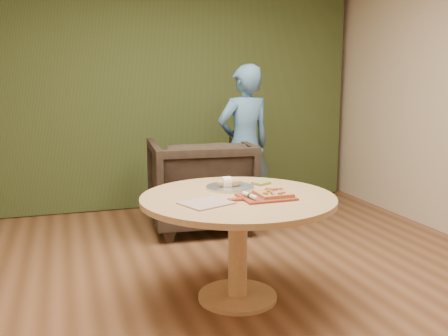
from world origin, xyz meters
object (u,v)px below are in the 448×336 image
at_px(flatbread_pizza, 273,193).
at_px(bread_roll, 229,182).
at_px(armchair, 200,179).
at_px(pedestal_table, 238,216).
at_px(pizza_paddle, 265,197).
at_px(cutlery_roll, 250,196).
at_px(person_standing, 244,145).
at_px(serving_tray, 230,187).

relative_size(flatbread_pizza, bread_roll, 1.16).
distance_m(flatbread_pizza, armchair, 1.87).
height_order(flatbread_pizza, armchair, armchair).
xyz_separation_m(pedestal_table, pizza_paddle, (0.15, -0.12, 0.15)).
relative_size(cutlery_roll, armchair, 0.19).
bearing_deg(flatbread_pizza, pedestal_table, 152.38).
bearing_deg(flatbread_pizza, armchair, 90.25).
distance_m(cutlery_roll, bread_roll, 0.39).
bearing_deg(pizza_paddle, cutlery_roll, -170.89).
height_order(pizza_paddle, bread_roll, bread_roll).
distance_m(cutlery_roll, person_standing, 2.03).
height_order(pedestal_table, serving_tray, serving_tray).
xyz_separation_m(cutlery_roll, person_standing, (0.67, 1.92, 0.06)).
height_order(bread_roll, armchair, armchair).
distance_m(pedestal_table, bread_roll, 0.31).
distance_m(flatbread_pizza, bread_roll, 0.41).
distance_m(flatbread_pizza, cutlery_roll, 0.18).
xyz_separation_m(pizza_paddle, person_standing, (0.56, 1.90, 0.09)).
xyz_separation_m(bread_roll, person_standing, (0.69, 1.53, 0.05)).
bearing_deg(serving_tray, flatbread_pizza, -62.32).
bearing_deg(serving_tray, cutlery_roll, -88.65).
relative_size(pedestal_table, bread_roll, 6.95).
bearing_deg(cutlery_roll, flatbread_pizza, 0.03).
relative_size(bread_roll, person_standing, 0.11).
relative_size(pizza_paddle, bread_roll, 2.32).
height_order(serving_tray, bread_roll, bread_roll).
bearing_deg(pedestal_table, person_standing, 68.37).
relative_size(pizza_paddle, armchair, 0.44).
bearing_deg(serving_tray, armchair, 83.18).
relative_size(bread_roll, armchair, 0.19).
relative_size(serving_tray, armchair, 0.35).
bearing_deg(flatbread_pizza, serving_tray, 117.68).
distance_m(pedestal_table, serving_tray, 0.29).
distance_m(pizza_paddle, armchair, 1.88).
distance_m(flatbread_pizza, serving_tray, 0.40).
distance_m(bread_roll, armchair, 1.53).
relative_size(pedestal_table, person_standing, 0.80).
height_order(flatbread_pizza, bread_roll, bread_roll).
xyz_separation_m(cutlery_roll, bread_roll, (-0.02, 0.39, 0.01)).
distance_m(pizza_paddle, serving_tray, 0.39).
relative_size(pedestal_table, serving_tray, 3.77).
bearing_deg(pizza_paddle, bread_roll, 108.48).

